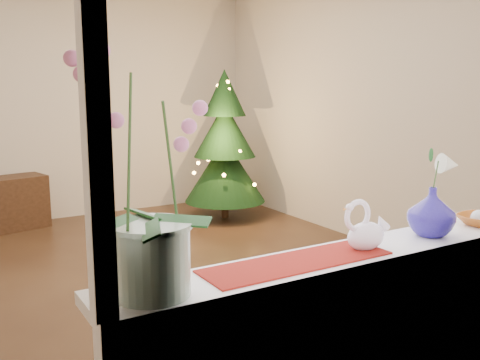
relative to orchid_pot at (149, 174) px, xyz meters
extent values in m
plane|color=#321E14|center=(0.91, 2.38, -1.27)|extent=(5.00, 5.00, 0.00)
cube|color=beige|center=(0.91, 4.88, 0.08)|extent=(4.50, 0.10, 2.70)
cube|color=beige|center=(0.91, -0.12, 0.08)|extent=(4.50, 0.10, 2.70)
cube|color=beige|center=(3.16, 2.38, 0.08)|extent=(0.10, 5.00, 2.70)
cube|color=white|center=(0.91, 0.01, -0.37)|extent=(2.20, 0.26, 0.04)
cube|color=maroon|center=(0.53, 0.01, -0.35)|extent=(0.70, 0.20, 0.01)
imported|color=#150D60|center=(1.19, 0.00, -0.24)|extent=(0.26, 0.26, 0.23)
sphere|color=silver|center=(1.48, -0.01, -0.32)|extent=(0.10, 0.10, 0.07)
imported|color=#A8561A|center=(1.51, 0.00, -0.33)|extent=(0.18, 0.18, 0.04)
cube|color=black|center=(0.21, 4.63, -0.99)|extent=(0.82, 0.54, 0.57)
camera|label=1|loc=(-0.54, -1.38, 0.24)|focal=40.00mm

